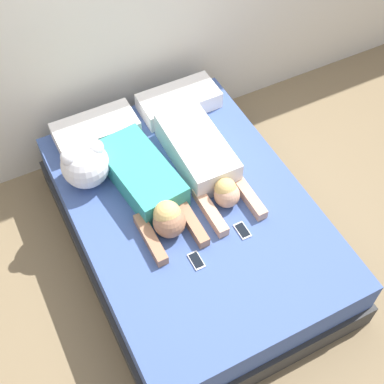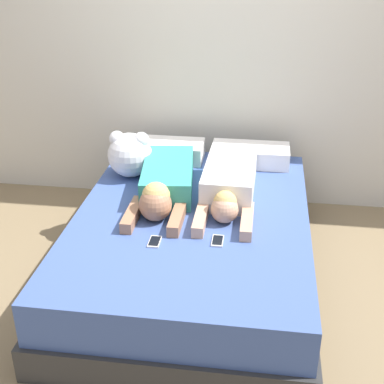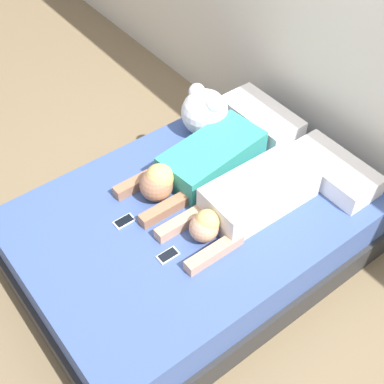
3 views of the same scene
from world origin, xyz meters
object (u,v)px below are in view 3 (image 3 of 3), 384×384
Objects in this scene: person_right at (249,199)px; cell_phone_right at (168,255)px; pillow_head_left at (261,118)px; plush_toy at (205,111)px; cell_phone_left at (124,221)px; bed at (192,234)px; person_left at (197,164)px; pillow_head_right at (333,170)px.

person_right is 0.58m from cell_phone_right.
plush_toy is (-0.19, -0.35, 0.10)m from pillow_head_left.
plush_toy is (-0.36, 0.89, 0.16)m from cell_phone_left.
person_left is at bearing 136.77° from bed.
person_left reaches higher than cell_phone_right.
cell_phone_left is 0.36m from cell_phone_right.
pillow_head_right reaches higher than cell_phone_left.
pillow_head_left is 1.00× the size of pillow_head_right.
cell_phone_left is 0.37× the size of plush_toy.
plush_toy is at bearing 130.83° from cell_phone_right.
pillow_head_right is 0.92m from plush_toy.
person_right is at bearing -18.99° from plush_toy.
cell_phone_right is at bearing -91.81° from person_right.
bed is 0.97m from pillow_head_left.
pillow_head_right is 1.18m from cell_phone_right.
pillow_head_left is (-0.33, 0.86, 0.31)m from bed.
cell_phone_left is at bearing -85.29° from person_left.
pillow_head_right is at bearing 69.01° from bed.
person_left is 0.44m from plush_toy.
pillow_head_right is 0.59× the size of person_left.
person_right reaches higher than pillow_head_right.
plush_toy reaches higher than cell_phone_left.
cell_phone_left is at bearing -111.77° from pillow_head_right.
person_left is 0.58m from cell_phone_left.
pillow_head_left is 0.59× the size of person_left.
pillow_head_left is 0.41m from plush_toy.
pillow_head_right is 1.75× the size of plush_toy.
person_left is at bearing -172.15° from person_right.
pillow_head_left is at bearing 61.08° from plush_toy.
plush_toy reaches higher than person_left.
pillow_head_right is 0.61m from person_right.
pillow_head_left is 0.66m from pillow_head_right.
cell_phone_right is at bearing -66.03° from pillow_head_left.
pillow_head_left is 4.74× the size of cell_phone_left.
bed is at bearing -43.23° from person_left.
cell_phone_right is at bearing -49.17° from plush_toy.
pillow_head_left is 1.25m from cell_phone_left.
pillow_head_right is at bearing 0.00° from pillow_head_left.
pillow_head_left reaches higher than cell_phone_left.
plush_toy is at bearing 161.01° from person_right.
person_right is 2.95× the size of plush_toy.
pillow_head_right is at bearing 78.93° from person_right.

